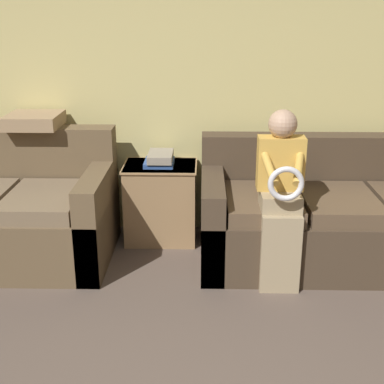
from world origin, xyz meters
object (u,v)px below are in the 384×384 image
object	(u,v)px
couch_side	(16,215)
child_left_seated	(281,192)
book_stack	(160,159)
throw_pillow	(34,120)
couch_main	(332,218)
side_shelf	(161,201)

from	to	relation	value
couch_side	child_left_seated	size ratio (longest dim) A/B	1.20
couch_side	book_stack	bearing A→B (deg)	17.60
book_stack	throw_pillow	distance (m)	1.00
couch_side	book_stack	distance (m)	1.16
child_left_seated	book_stack	bearing A→B (deg)	140.06
couch_main	child_left_seated	xyz separation A→B (m)	(-0.45, -0.39, 0.34)
child_left_seated	book_stack	distance (m)	1.10
book_stack	side_shelf	bearing A→B (deg)	-91.21
couch_main	book_stack	world-z (taller)	couch_main
couch_main	child_left_seated	distance (m)	0.69
couch_main	book_stack	size ratio (longest dim) A/B	6.42
couch_side	book_stack	world-z (taller)	couch_side
couch_main	side_shelf	size ratio (longest dim) A/B	3.11
couch_main	book_stack	distance (m)	1.38
couch_side	book_stack	size ratio (longest dim) A/B	4.68
book_stack	throw_pillow	bearing A→B (deg)	-179.57
couch_main	child_left_seated	bearing A→B (deg)	-139.10
couch_side	throw_pillow	bearing A→B (deg)	72.62
side_shelf	couch_main	bearing A→B (deg)	-13.21
child_left_seated	throw_pillow	world-z (taller)	child_left_seated
couch_main	side_shelf	distance (m)	1.33
couch_main	throw_pillow	world-z (taller)	throw_pillow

